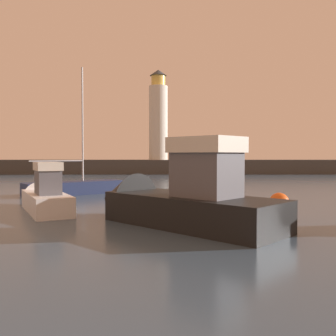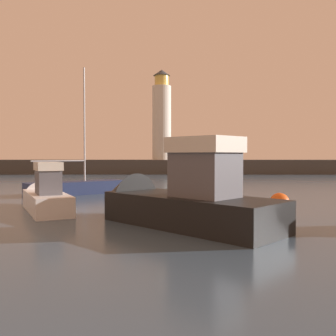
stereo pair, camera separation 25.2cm
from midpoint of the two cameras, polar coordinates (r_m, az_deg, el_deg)
name	(u,v)px [view 2 (the right image)]	position (r m, az deg, el deg)	size (l,w,h in m)	color
ground_plane	(153,191)	(29.89, -2.00, -3.47)	(220.00, 220.00, 0.00)	#384C60
breakwater	(163,167)	(57.76, -0.66, 0.19)	(76.53, 4.25, 2.11)	#423F3D
lighthouse	(162,117)	(58.01, -0.83, 7.59)	(2.82, 2.82, 13.54)	silver
motorboat_0	(166,200)	(15.94, 0.13, -4.74)	(8.65, 8.43, 4.14)	black
motorboat_1	(44,196)	(20.59, -17.70, -4.05)	(4.47, 6.61, 2.78)	white
sailboat_moored	(76,187)	(28.26, -13.38, -2.78)	(6.67, 5.65, 9.17)	#1E284C
mooring_buoy	(279,203)	(19.49, 16.69, -5.01)	(0.97, 0.97, 0.97)	#EA5919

